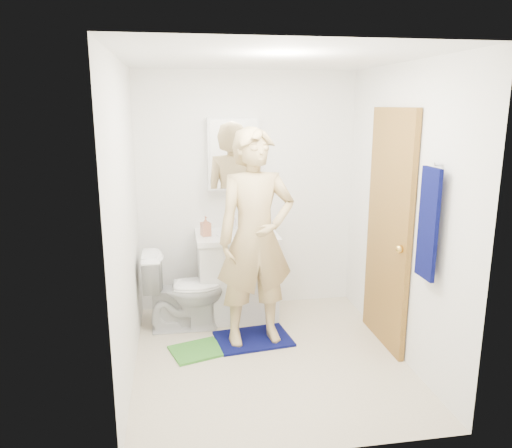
{
  "coord_description": "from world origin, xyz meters",
  "views": [
    {
      "loc": [
        -0.73,
        -3.75,
        2.07
      ],
      "look_at": [
        -0.07,
        0.25,
        1.1
      ],
      "focal_mm": 35.0,
      "sensor_mm": 36.0,
      "label": 1
    }
  ],
  "objects_px": {
    "medicine_cabinet": "(233,154)",
    "toothbrush_cup": "(262,225)",
    "toilet": "(184,290)",
    "soap_dispenser": "(206,226)",
    "vanity_cabinet": "(237,277)",
    "towel": "(428,224)",
    "man": "(256,238)"
  },
  "relations": [
    {
      "from": "toilet",
      "to": "toothbrush_cup",
      "type": "height_order",
      "value": "toothbrush_cup"
    },
    {
      "from": "towel",
      "to": "soap_dispenser",
      "type": "xyz_separation_m",
      "value": [
        -1.48,
        1.45,
        -0.3
      ]
    },
    {
      "from": "toothbrush_cup",
      "to": "man",
      "type": "relative_size",
      "value": 0.07
    },
    {
      "from": "vanity_cabinet",
      "to": "man",
      "type": "bearing_deg",
      "value": -81.59
    },
    {
      "from": "medicine_cabinet",
      "to": "soap_dispenser",
      "type": "height_order",
      "value": "medicine_cabinet"
    },
    {
      "from": "vanity_cabinet",
      "to": "toothbrush_cup",
      "type": "height_order",
      "value": "toothbrush_cup"
    },
    {
      "from": "medicine_cabinet",
      "to": "man",
      "type": "relative_size",
      "value": 0.37
    },
    {
      "from": "vanity_cabinet",
      "to": "toilet",
      "type": "xyz_separation_m",
      "value": [
        -0.53,
        -0.21,
        -0.02
      ]
    },
    {
      "from": "medicine_cabinet",
      "to": "man",
      "type": "bearing_deg",
      "value": -83.85
    },
    {
      "from": "toilet",
      "to": "man",
      "type": "bearing_deg",
      "value": -122.6
    },
    {
      "from": "medicine_cabinet",
      "to": "towel",
      "type": "relative_size",
      "value": 0.87
    },
    {
      "from": "soap_dispenser",
      "to": "toilet",
      "type": "bearing_deg",
      "value": -142.99
    },
    {
      "from": "towel",
      "to": "toothbrush_cup",
      "type": "relative_size",
      "value": 6.53
    },
    {
      "from": "medicine_cabinet",
      "to": "toothbrush_cup",
      "type": "bearing_deg",
      "value": -19.05
    },
    {
      "from": "medicine_cabinet",
      "to": "toothbrush_cup",
      "type": "distance_m",
      "value": 0.76
    },
    {
      "from": "medicine_cabinet",
      "to": "man",
      "type": "xyz_separation_m",
      "value": [
        0.09,
        -0.83,
        -0.64
      ]
    },
    {
      "from": "toilet",
      "to": "man",
      "type": "relative_size",
      "value": 0.4
    },
    {
      "from": "soap_dispenser",
      "to": "man",
      "type": "xyz_separation_m",
      "value": [
        0.39,
        -0.57,
        0.01
      ]
    },
    {
      "from": "toilet",
      "to": "soap_dispenser",
      "type": "height_order",
      "value": "soap_dispenser"
    },
    {
      "from": "vanity_cabinet",
      "to": "toilet",
      "type": "bearing_deg",
      "value": -158.52
    },
    {
      "from": "toilet",
      "to": "toothbrush_cup",
      "type": "bearing_deg",
      "value": -67.24
    },
    {
      "from": "soap_dispenser",
      "to": "man",
      "type": "relative_size",
      "value": 0.1
    },
    {
      "from": "vanity_cabinet",
      "to": "toothbrush_cup",
      "type": "relative_size",
      "value": 6.53
    },
    {
      "from": "vanity_cabinet",
      "to": "toothbrush_cup",
      "type": "distance_m",
      "value": 0.58
    },
    {
      "from": "towel",
      "to": "man",
      "type": "height_order",
      "value": "man"
    },
    {
      "from": "toothbrush_cup",
      "to": "man",
      "type": "height_order",
      "value": "man"
    },
    {
      "from": "vanity_cabinet",
      "to": "soap_dispenser",
      "type": "xyz_separation_m",
      "value": [
        -0.3,
        -0.04,
        0.55
      ]
    },
    {
      "from": "toilet",
      "to": "medicine_cabinet",
      "type": "bearing_deg",
      "value": -50.64
    },
    {
      "from": "toilet",
      "to": "man",
      "type": "xyz_separation_m",
      "value": [
        0.62,
        -0.4,
        0.58
      ]
    },
    {
      "from": "towel",
      "to": "toilet",
      "type": "relative_size",
      "value": 1.06
    },
    {
      "from": "vanity_cabinet",
      "to": "medicine_cabinet",
      "type": "bearing_deg",
      "value": 90.0
    },
    {
      "from": "toothbrush_cup",
      "to": "man",
      "type": "xyz_separation_m",
      "value": [
        -0.19,
        -0.73,
        0.06
      ]
    }
  ]
}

